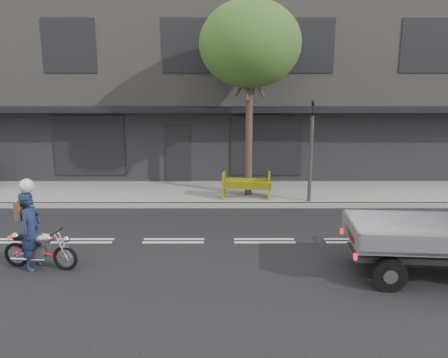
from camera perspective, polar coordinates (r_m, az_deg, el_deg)
ground at (r=11.69m, az=-6.60°, el=-8.04°), size 80.00×80.00×0.00m
sidewalk at (r=16.13m, az=-4.75°, el=-1.83°), size 32.00×3.20×0.15m
kerb at (r=14.59m, az=-5.25°, el=-3.42°), size 32.00×0.20×0.15m
building_main at (r=22.19m, az=-3.55°, el=12.45°), size 26.00×10.00×8.00m
street_tree at (r=15.12m, az=3.43°, el=17.10°), size 3.40×3.40×6.74m
traffic_light_pole at (r=14.70m, az=11.25°, el=2.81°), size 0.12×0.12×3.50m
motorcycle at (r=10.72m, az=-22.91°, el=-8.33°), size 1.77×0.52×0.91m
rider at (r=10.64m, az=-23.86°, el=-6.20°), size 0.52×0.70×1.77m
construction_barrier at (r=14.80m, az=2.99°, el=-0.98°), size 1.73×0.83×0.94m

